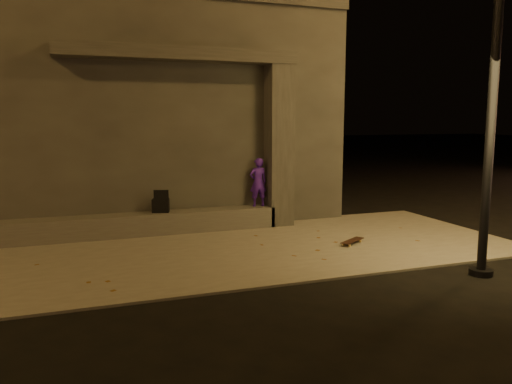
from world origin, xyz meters
name	(u,v)px	position (x,y,z in m)	size (l,w,h in m)	color
ground	(269,284)	(0.00, 0.00, 0.00)	(120.00, 120.00, 0.00)	black
sidewalk	(230,250)	(0.00, 2.00, 0.02)	(11.00, 4.40, 0.04)	slate
building	(141,113)	(-1.00, 6.49, 2.61)	(9.00, 5.10, 5.22)	#363431
ledge	(137,224)	(-1.50, 3.75, 0.27)	(6.00, 0.55, 0.45)	#514E49
column	(279,146)	(1.70, 3.75, 1.84)	(0.55, 0.55, 3.60)	#363431
canopy	(180,54)	(-0.50, 3.80, 3.78)	(5.00, 0.70, 0.28)	#363431
skateboarder	(258,182)	(1.20, 3.75, 1.04)	(0.40, 0.26, 1.10)	#40189F
backpack	(161,204)	(-1.00, 3.75, 0.66)	(0.40, 0.32, 0.49)	black
skateboard	(352,241)	(2.34, 1.54, 0.10)	(0.67, 0.51, 0.07)	black
street_lamp_0	(499,4)	(3.31, -0.76, 4.12)	(0.36, 0.36, 7.26)	black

